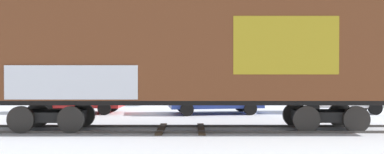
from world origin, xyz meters
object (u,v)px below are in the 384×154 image
at_px(flagpole, 350,21).
at_px(parked_car_white, 338,96).
at_px(freight_car, 189,53).
at_px(parked_car_red, 81,95).
at_px(parked_car_blue, 214,97).

height_order(flagpole, parked_car_white, flagpole).
bearing_deg(freight_car, flagpole, 46.62).
height_order(freight_car, parked_car_white, freight_car).
xyz_separation_m(parked_car_red, parked_car_white, (13.08, 0.18, -0.05)).
xyz_separation_m(freight_car, parked_car_white, (7.55, 5.85, -1.93)).
distance_m(flagpole, parked_car_white, 7.15).
distance_m(flagpole, parked_car_blue, 11.39).
bearing_deg(flagpole, parked_car_red, -162.03).
height_order(freight_car, parked_car_blue, freight_car).
bearing_deg(parked_car_blue, flagpole, 30.92).
xyz_separation_m(freight_car, parked_car_blue, (1.19, 5.38, -1.91)).
bearing_deg(parked_car_blue, parked_car_white, 4.24).
relative_size(parked_car_red, parked_car_blue, 0.89).
relative_size(freight_car, parked_car_blue, 3.26).
bearing_deg(freight_car, parked_car_white, 37.77).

